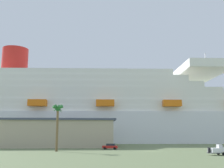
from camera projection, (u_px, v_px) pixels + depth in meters
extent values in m
plane|color=#66754C|center=(136.00, 146.00, 101.07)|extent=(600.00, 600.00, 0.00)
cube|color=white|center=(75.00, 128.00, 139.57)|extent=(212.14, 37.23, 14.28)
cube|color=white|center=(76.00, 111.00, 141.08)|extent=(186.69, 34.20, 2.87)
cube|color=white|center=(67.00, 105.00, 141.46)|extent=(178.50, 33.49, 2.87)
cube|color=white|center=(59.00, 100.00, 141.85)|extent=(170.27, 32.56, 2.87)
cube|color=white|center=(51.00, 94.00, 142.23)|extent=(164.60, 32.28, 2.87)
cube|color=white|center=(43.00, 88.00, 142.62)|extent=(155.67, 31.67, 2.87)
cube|color=white|center=(35.00, 83.00, 143.00)|extent=(149.95, 30.99, 2.87)
cube|color=white|center=(27.00, 77.00, 143.38)|extent=(144.12, 30.18, 2.87)
cube|color=white|center=(198.00, 72.00, 146.51)|extent=(21.41, 39.80, 4.00)
cylinder|color=red|center=(15.00, 62.00, 144.64)|extent=(13.06, 13.06, 13.50)
cylinder|color=silver|center=(206.00, 64.00, 147.33)|extent=(0.80, 0.80, 12.00)
cube|color=orange|center=(37.00, 103.00, 122.55)|extent=(8.02, 3.24, 2.80)
cube|color=orange|center=(105.00, 103.00, 123.39)|extent=(8.02, 3.24, 2.80)
cube|color=orange|center=(172.00, 103.00, 124.23)|extent=(8.02, 3.24, 2.80)
cube|color=#B7A88C|center=(49.00, 134.00, 96.41)|extent=(43.81, 25.22, 8.51)
cube|color=#3F4759|center=(49.00, 121.00, 97.21)|extent=(45.56, 26.23, 0.60)
cube|color=#595960|center=(222.00, 153.00, 57.63)|extent=(6.22, 2.79, 0.16)
cylinder|color=black|center=(218.00, 153.00, 58.48)|extent=(0.67, 0.33, 0.64)
cylinder|color=black|center=(224.00, 154.00, 56.61)|extent=(0.67, 0.33, 0.64)
cube|color=white|center=(222.00, 150.00, 57.72)|extent=(5.72, 2.89, 0.90)
cube|color=silver|center=(219.00, 146.00, 57.75)|extent=(0.97, 1.13, 0.70)
cube|color=black|center=(209.00, 150.00, 57.11)|extent=(0.44, 0.56, 1.10)
cylinder|color=brown|center=(57.00, 130.00, 70.38)|extent=(0.60, 0.60, 10.52)
cone|color=#287233|center=(59.00, 109.00, 71.27)|extent=(1.13, 2.63, 2.17)
cone|color=#287233|center=(59.00, 109.00, 71.66)|extent=(2.62, 2.12, 1.81)
cone|color=#287233|center=(58.00, 109.00, 71.72)|extent=(2.50, 0.87, 2.30)
cone|color=#287233|center=(57.00, 109.00, 71.61)|extent=(2.49, 2.36, 1.66)
cone|color=#287233|center=(56.00, 109.00, 71.32)|extent=(0.78, 2.68, 1.95)
cone|color=#287233|center=(57.00, 109.00, 71.05)|extent=(2.36, 2.45, 1.80)
cone|color=#287233|center=(58.00, 109.00, 70.94)|extent=(2.80, 1.12, 1.73)
cone|color=#287233|center=(59.00, 109.00, 71.10)|extent=(2.05, 2.44, 2.23)
sphere|color=#287233|center=(58.00, 109.00, 71.31)|extent=(1.10, 1.10, 1.10)
cube|color=red|center=(110.00, 147.00, 79.13)|extent=(4.50, 2.65, 0.70)
cube|color=#1E232D|center=(111.00, 145.00, 79.21)|extent=(2.64, 2.11, 0.55)
cylinder|color=black|center=(105.00, 148.00, 78.37)|extent=(0.69, 0.34, 0.66)
cylinder|color=black|center=(106.00, 148.00, 80.20)|extent=(0.69, 0.34, 0.66)
cylinder|color=black|center=(114.00, 148.00, 77.94)|extent=(0.69, 0.34, 0.66)
cylinder|color=black|center=(115.00, 148.00, 79.78)|extent=(0.69, 0.34, 0.66)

